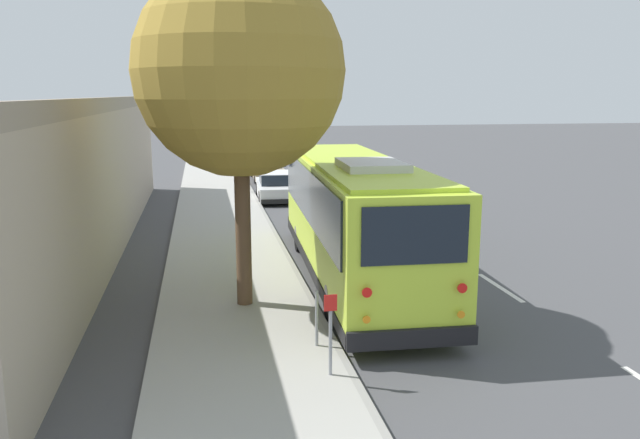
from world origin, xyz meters
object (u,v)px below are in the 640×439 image
(parked_sedan_blue, at_px, (254,158))
(street_tree, at_px, (238,56))
(shuttle_bus, at_px, (354,212))
(parked_sedan_white, at_px, (276,187))
(sign_post_near, at_px, (330,334))
(sign_post_far, at_px, (317,318))
(parked_sedan_tan, at_px, (267,169))
(parked_sedan_maroon, at_px, (251,151))

(parked_sedan_blue, bearing_deg, street_tree, 173.56)
(shuttle_bus, height_order, parked_sedan_blue, shuttle_bus)
(shuttle_bus, height_order, street_tree, street_tree)
(parked_sedan_blue, bearing_deg, parked_sedan_white, 178.56)
(sign_post_near, bearing_deg, sign_post_far, 0.00)
(parked_sedan_tan, xyz_separation_m, parked_sedan_blue, (6.54, 0.23, -0.01))
(parked_sedan_tan, height_order, parked_sedan_maroon, parked_sedan_tan)
(street_tree, relative_size, sign_post_near, 5.70)
(parked_sedan_maroon, height_order, street_tree, street_tree)
(parked_sedan_white, height_order, parked_sedan_blue, parked_sedan_white)
(parked_sedan_tan, height_order, parked_sedan_blue, parked_sedan_tan)
(parked_sedan_maroon, bearing_deg, shuttle_bus, -179.21)
(shuttle_bus, xyz_separation_m, parked_sedan_blue, (26.39, 0.44, -1.21))
(shuttle_bus, xyz_separation_m, parked_sedan_white, (13.11, 0.49, -1.21))
(parked_sedan_white, relative_size, street_tree, 0.56)
(street_tree, bearing_deg, sign_post_near, -164.16)
(parked_sedan_maroon, bearing_deg, parked_sedan_white, 179.50)
(street_tree, bearing_deg, parked_sedan_blue, -5.24)
(shuttle_bus, relative_size, parked_sedan_blue, 2.58)
(parked_sedan_blue, bearing_deg, parked_sedan_maroon, -3.94)
(parked_sedan_tan, bearing_deg, street_tree, 173.34)
(shuttle_bus, distance_m, parked_sedan_white, 13.18)
(parked_sedan_tan, relative_size, sign_post_near, 3.26)
(sign_post_far, bearing_deg, parked_sedan_blue, -2.62)
(parked_sedan_tan, relative_size, parked_sedan_maroon, 1.02)
(parked_sedan_white, distance_m, parked_sedan_maroon, 18.91)
(parked_sedan_blue, relative_size, sign_post_far, 3.94)
(shuttle_bus, height_order, sign_post_near, shuttle_bus)
(shuttle_bus, relative_size, parked_sedan_maroon, 2.44)
(shuttle_bus, relative_size, sign_post_far, 10.15)
(sign_post_far, bearing_deg, parked_sedan_white, -4.40)
(parked_sedan_white, xyz_separation_m, sign_post_far, (-17.73, 1.36, 0.11))
(street_tree, height_order, sign_post_far, street_tree)
(parked_sedan_maroon, bearing_deg, sign_post_far, 177.85)
(parked_sedan_maroon, bearing_deg, street_tree, 175.66)
(shuttle_bus, bearing_deg, parked_sedan_tan, 3.02)
(shuttle_bus, distance_m, parked_sedan_tan, 19.89)
(shuttle_bus, height_order, parked_sedan_tan, shuttle_bus)
(parked_sedan_blue, distance_m, street_tree, 28.74)
(shuttle_bus, xyz_separation_m, parked_sedan_maroon, (32.02, 0.17, -1.22))
(sign_post_near, height_order, sign_post_far, sign_post_near)
(parked_sedan_white, xyz_separation_m, sign_post_near, (-19.00, 1.36, 0.30))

